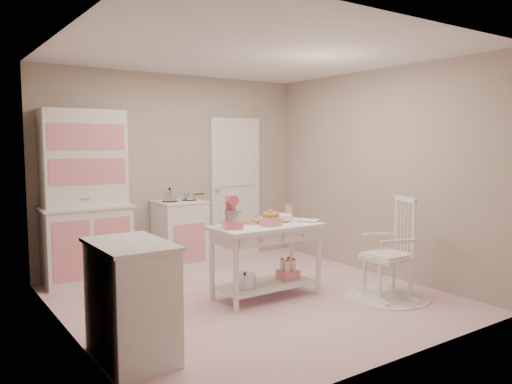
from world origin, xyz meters
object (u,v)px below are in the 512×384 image
hutch (86,197)px  base_cabinet (131,301)px  bread_basket (271,221)px  stand_mixer (232,212)px  rocking_chair (388,248)px  stove (180,235)px  work_table (266,261)px

hutch → base_cabinet: 2.45m
bread_basket → hutch: bearing=129.6°
hutch → stand_mixer: 1.96m
rocking_chair → base_cabinet: bearing=-162.1°
hutch → rocking_chair: (2.51, -2.45, -0.49)m
stove → bread_basket: stove is taller
bread_basket → base_cabinet: bearing=-161.1°
hutch → work_table: bearing=-50.0°
rocking_chair → work_table: (-1.08, 0.75, -0.15)m
base_cabinet → stand_mixer: 1.59m
bread_basket → work_table: bearing=111.8°
bread_basket → rocking_chair: bearing=-33.4°
work_table → bread_basket: size_ratio=4.80×
stove → rocking_chair: size_ratio=0.84×
stove → rocking_chair: bearing=-61.4°
base_cabinet → rocking_chair: 2.85m
work_table → bread_basket: (0.02, -0.05, 0.45)m
base_cabinet → stand_mixer: size_ratio=2.71×
work_table → bread_basket: 0.45m
base_cabinet → work_table: bearing=20.5°
hutch → stove: bearing=-2.4°
work_table → base_cabinet: bearing=-159.5°
work_table → hutch: bearing=130.0°
base_cabinet → bread_basket: (1.79, 0.61, 0.39)m
hutch → stove: size_ratio=2.26×
work_table → stand_mixer: (-0.42, 0.02, 0.57)m
stove → rocking_chair: (1.31, -2.40, 0.09)m
stand_mixer → work_table: bearing=17.8°
stove → base_cabinet: bearing=-123.7°
work_table → stove: bearing=97.8°
base_cabinet → rocking_chair: bearing=-1.8°
stand_mixer → bread_basket: (0.44, -0.07, -0.12)m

